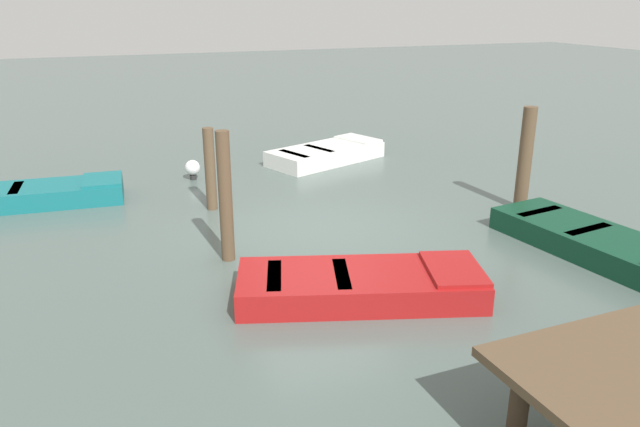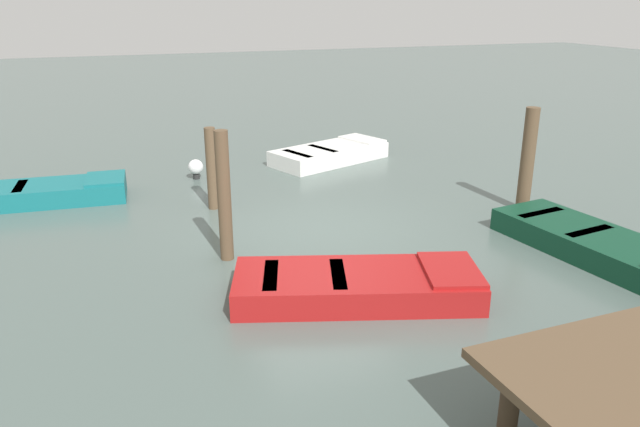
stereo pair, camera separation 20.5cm
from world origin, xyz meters
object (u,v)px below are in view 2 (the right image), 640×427
object	(u,v)px
rowboat_dark_green	(604,247)
mooring_piling_mid_right	(224,197)
rowboat_teal	(37,193)
mooring_piling_near_left	(212,169)
rowboat_red	(358,285)
marker_buoy	(196,167)
rowboat_white	(330,153)
mooring_piling_far_right	(527,160)

from	to	relation	value
rowboat_dark_green	mooring_piling_mid_right	xyz separation A→B (m)	(5.93, -2.20, 0.88)
rowboat_teal	mooring_piling_near_left	distance (m)	3.91
rowboat_red	marker_buoy	distance (m)	7.20
rowboat_teal	rowboat_white	size ratio (longest dim) A/B	1.11
rowboat_red	rowboat_white	bearing A→B (deg)	89.81
mooring_piling_mid_right	rowboat_red	bearing A→B (deg)	125.69
mooring_piling_far_right	mooring_piling_near_left	distance (m)	6.42
mooring_piling_mid_right	mooring_piling_near_left	distance (m)	2.71
rowboat_dark_green	mooring_piling_near_left	world-z (taller)	mooring_piling_near_left
rowboat_dark_green	rowboat_white	xyz separation A→B (m)	(1.97, -7.68, 0.00)
rowboat_dark_green	rowboat_red	distance (m)	4.44
rowboat_teal	mooring_piling_near_left	size ratio (longest dim) A/B	2.22
mooring_piling_far_right	rowboat_white	bearing A→B (deg)	-65.58
rowboat_dark_green	rowboat_red	xyz separation A→B (m)	(4.44, -0.11, 0.00)
rowboat_dark_green	mooring_piling_far_right	distance (m)	2.75
rowboat_teal	mooring_piling_near_left	xyz separation A→B (m)	(-3.47, 1.67, 0.64)
rowboat_dark_green	mooring_piling_near_left	distance (m)	7.49
mooring_piling_mid_right	mooring_piling_far_right	bearing A→B (deg)	-176.42
rowboat_dark_green	rowboat_white	world-z (taller)	same
rowboat_white	mooring_piling_mid_right	bearing A→B (deg)	-146.74
mooring_piling_mid_right	mooring_piling_far_right	distance (m)	6.29
rowboat_teal	rowboat_red	world-z (taller)	same
mooring_piling_mid_right	marker_buoy	bearing A→B (deg)	-93.54
mooring_piling_mid_right	rowboat_teal	bearing A→B (deg)	-53.82
rowboat_teal	mooring_piling_far_right	xyz separation A→B (m)	(-9.46, 3.96, 0.85)
rowboat_teal	rowboat_white	world-z (taller)	same
rowboat_red	mooring_piling_far_right	size ratio (longest dim) A/B	1.78
mooring_piling_near_left	marker_buoy	distance (m)	2.41
mooring_piling_far_right	rowboat_red	bearing A→B (deg)	27.38
rowboat_teal	mooring_piling_mid_right	size ratio (longest dim) A/B	1.73
mooring_piling_mid_right	rowboat_white	bearing A→B (deg)	-125.84
rowboat_white	marker_buoy	size ratio (longest dim) A/B	7.14
rowboat_white	marker_buoy	bearing A→B (deg)	166.35
rowboat_teal	rowboat_red	size ratio (longest dim) A/B	1.00
rowboat_teal	rowboat_red	xyz separation A→B (m)	(-4.68, 6.44, 0.00)
rowboat_teal	rowboat_red	bearing A→B (deg)	-49.56
rowboat_dark_green	mooring_piling_far_right	world-z (taller)	mooring_piling_far_right
rowboat_teal	rowboat_white	xyz separation A→B (m)	(-7.15, -1.13, 0.00)
mooring_piling_mid_right	mooring_piling_far_right	world-z (taller)	mooring_piling_mid_right
rowboat_white	marker_buoy	world-z (taller)	marker_buoy
mooring_piling_near_left	rowboat_dark_green	bearing A→B (deg)	139.17
rowboat_teal	rowboat_white	distance (m)	7.24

